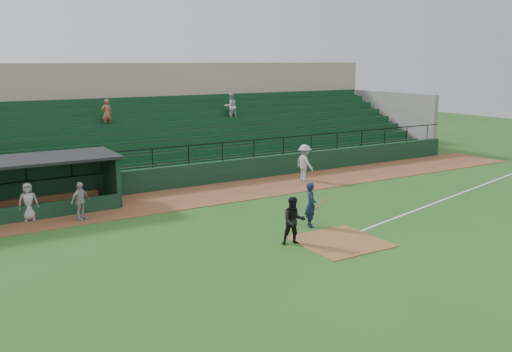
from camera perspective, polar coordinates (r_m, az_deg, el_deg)
ground at (r=21.25m, az=7.02°, el=-6.10°), size 90.00×90.00×0.00m
warning_track at (r=27.72m, az=-3.21°, el=-1.70°), size 40.00×4.00×0.03m
home_plate_dirt at (r=20.51m, az=8.75°, el=-6.77°), size 3.00×3.00×0.03m
foul_line at (r=27.50m, az=18.71°, el=-2.47°), size 17.49×4.44×0.01m
stadium_structure at (r=34.91m, az=-9.80°, el=4.79°), size 38.00×13.08×6.40m
dugout at (r=26.07m, az=-24.24°, el=-0.66°), size 8.90×3.20×2.42m
batter_at_plate at (r=21.95m, az=5.74°, el=-3.00°), size 1.12×0.77×1.82m
umpire at (r=19.79m, az=3.96°, el=-4.71°), size 1.05×0.94×1.78m
runner at (r=30.18m, az=5.11°, el=1.38°), size 0.76×1.31×2.02m
dugout_player_a at (r=23.84m, az=-17.88°, el=-2.51°), size 1.02×0.81×1.61m
dugout_player_b at (r=24.53m, az=-22.69°, el=-2.48°), size 0.80×0.53×1.60m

